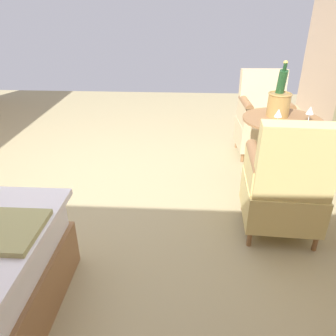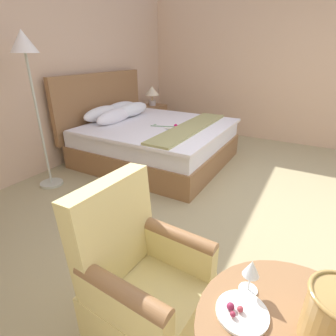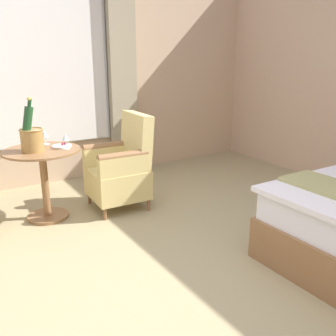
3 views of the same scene
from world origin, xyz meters
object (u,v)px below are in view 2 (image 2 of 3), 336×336
object	(u,v)px
bed	(151,138)
floor_lamp_brass	(28,64)
nightstand	(153,120)
bedside_lamp	(152,92)
armchair_by_window	(142,282)
wine_glass_near_bucket	(251,271)
snack_plate	(241,312)

from	to	relation	value
bed	floor_lamp_brass	bearing A→B (deg)	154.79
nightstand	bed	bearing A→B (deg)	-148.23
bedside_lamp	armchair_by_window	distance (m)	4.25
nightstand	floor_lamp_brass	distance (m)	2.82
bed	bedside_lamp	size ratio (longest dim) A/B	5.70
wine_glass_near_bucket	nightstand	bearing A→B (deg)	37.65
bed	snack_plate	xyz separation A→B (m)	(-2.54, -2.05, 0.35)
floor_lamp_brass	armchair_by_window	size ratio (longest dim) A/B	1.82
nightstand	floor_lamp_brass	xyz separation A→B (m)	(-2.57, -0.10, 1.15)
bedside_lamp	snack_plate	distance (m)	4.67
bedside_lamp	armchair_by_window	world-z (taller)	armchair_by_window
nightstand	snack_plate	xyz separation A→B (m)	(-3.73, -2.80, 0.41)
bed	floor_lamp_brass	distance (m)	1.87
nightstand	snack_plate	world-z (taller)	snack_plate
bedside_lamp	floor_lamp_brass	bearing A→B (deg)	-177.88
nightstand	wine_glass_near_bucket	distance (m)	4.60
nightstand	floor_lamp_brass	size ratio (longest dim) A/B	0.33
bedside_lamp	wine_glass_near_bucket	world-z (taller)	bedside_lamp
floor_lamp_brass	snack_plate	distance (m)	3.03
armchair_by_window	bedside_lamp	bearing A→B (deg)	31.97
bedside_lamp	wine_glass_near_bucket	xyz separation A→B (m)	(-3.62, -2.79, -0.04)
wine_glass_near_bucket	armchair_by_window	world-z (taller)	armchair_by_window
floor_lamp_brass	armchair_by_window	bearing A→B (deg)	-115.46
bed	nightstand	bearing A→B (deg)	31.77
bed	bedside_lamp	world-z (taller)	bed
bedside_lamp	snack_plate	size ratio (longest dim) A/B	1.93
floor_lamp_brass	bedside_lamp	bearing A→B (deg)	2.12
bedside_lamp	floor_lamp_brass	world-z (taller)	floor_lamp_brass
snack_plate	nightstand	bearing A→B (deg)	36.82
floor_lamp_brass	snack_plate	world-z (taller)	floor_lamp_brass
nightstand	bedside_lamp	world-z (taller)	bedside_lamp
bed	bedside_lamp	distance (m)	1.49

